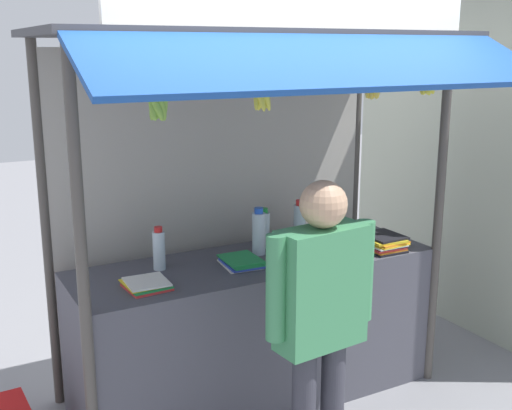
# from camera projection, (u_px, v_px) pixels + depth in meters

# --- Properties ---
(ground_plane) EXTENTS (20.00, 20.00, 0.00)m
(ground_plane) POSITION_uv_depth(u_px,v_px,m) (256.00, 394.00, 4.17)
(ground_plane) COLOR gray
(stall_counter) EXTENTS (2.28, 0.72, 0.92)m
(stall_counter) POSITION_uv_depth(u_px,v_px,m) (256.00, 329.00, 4.06)
(stall_counter) COLOR #4C4C56
(stall_counter) RESTS_ON ground
(stall_structure) EXTENTS (2.48, 1.63, 2.64)m
(stall_structure) POSITION_uv_depth(u_px,v_px,m) (245.00, 146.00, 3.90)
(stall_structure) COLOR #4C4742
(stall_structure) RESTS_ON ground
(water_bottle_right) EXTENTS (0.09, 0.09, 0.30)m
(water_bottle_right) POSITION_uv_depth(u_px,v_px,m) (259.00, 233.00, 4.03)
(water_bottle_right) COLOR silver
(water_bottle_right) RESTS_ON stall_counter
(water_bottle_back_left) EXTENTS (0.08, 0.08, 0.29)m
(water_bottle_back_left) POSITION_uv_depth(u_px,v_px,m) (300.00, 223.00, 4.27)
(water_bottle_back_left) COLOR silver
(water_bottle_back_left) RESTS_ON stall_counter
(water_bottle_far_left) EXTENTS (0.07, 0.07, 0.27)m
(water_bottle_far_left) POSITION_uv_depth(u_px,v_px,m) (264.00, 229.00, 4.17)
(water_bottle_far_left) COLOR silver
(water_bottle_far_left) RESTS_ON stall_counter
(water_bottle_mid_right) EXTENTS (0.07, 0.07, 0.26)m
(water_bottle_mid_right) POSITION_uv_depth(u_px,v_px,m) (159.00, 249.00, 3.76)
(water_bottle_mid_right) COLOR silver
(water_bottle_mid_right) RESTS_ON stall_counter
(magazine_stack_center) EXTENTS (0.24, 0.25, 0.04)m
(magazine_stack_center) POSITION_uv_depth(u_px,v_px,m) (147.00, 284.00, 3.48)
(magazine_stack_center) COLOR red
(magazine_stack_center) RESTS_ON stall_counter
(magazine_stack_front_left) EXTENTS (0.25, 0.29, 0.04)m
(magazine_stack_front_left) POSITION_uv_depth(u_px,v_px,m) (242.00, 262.00, 3.85)
(magazine_stack_front_left) COLOR white
(magazine_stack_front_left) RESTS_ON stall_counter
(magazine_stack_front_right) EXTENTS (0.26, 0.28, 0.10)m
(magazine_stack_front_right) POSITION_uv_depth(u_px,v_px,m) (383.00, 242.00, 4.14)
(magazine_stack_front_right) COLOR black
(magazine_stack_front_right) RESTS_ON stall_counter
(magazine_stack_back_right) EXTENTS (0.21, 0.26, 0.08)m
(magazine_stack_back_right) POSITION_uv_depth(u_px,v_px,m) (302.00, 246.00, 4.09)
(magazine_stack_back_right) COLOR orange
(magazine_stack_back_right) RESTS_ON stall_counter
(banana_bunch_leftmost) EXTENTS (0.10, 0.10, 0.24)m
(banana_bunch_leftmost) POSITION_uv_depth(u_px,v_px,m) (373.00, 85.00, 3.52)
(banana_bunch_leftmost) COLOR #332D23
(banana_bunch_inner_left) EXTENTS (0.10, 0.10, 0.30)m
(banana_bunch_inner_left) POSITION_uv_depth(u_px,v_px,m) (158.00, 105.00, 2.96)
(banana_bunch_inner_left) COLOR #332D23
(banana_bunch_inner_right) EXTENTS (0.10, 0.10, 0.23)m
(banana_bunch_inner_right) POSITION_uv_depth(u_px,v_px,m) (427.00, 83.00, 3.70)
(banana_bunch_inner_right) COLOR #332D23
(banana_bunch_rightmost) EXTENTS (0.10, 0.10, 0.28)m
(banana_bunch_rightmost) POSITION_uv_depth(u_px,v_px,m) (263.00, 94.00, 3.21)
(banana_bunch_rightmost) COLOR #332D23
(vendor_person) EXTENTS (0.61, 0.24, 1.60)m
(vendor_person) POSITION_uv_depth(u_px,v_px,m) (321.00, 308.00, 3.12)
(vendor_person) COLOR #383842
(vendor_person) RESTS_ON ground
(neighbour_wall) EXTENTS (0.20, 2.40, 3.35)m
(neighbour_wall) POSITION_uv_depth(u_px,v_px,m) (469.00, 117.00, 4.98)
(neighbour_wall) COLOR #B7BFA8
(neighbour_wall) RESTS_ON ground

